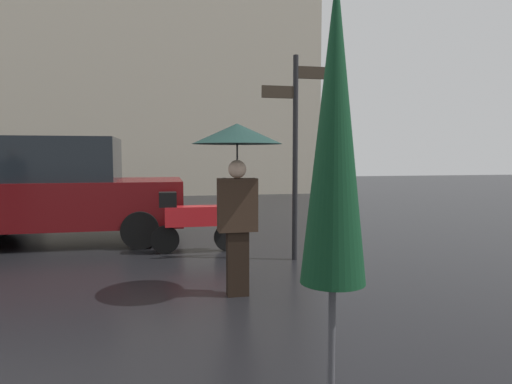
# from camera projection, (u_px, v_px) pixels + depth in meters

# --- Properties ---
(folded_patio_umbrella_near) EXTENTS (0.40, 0.40, 2.47)m
(folded_patio_umbrella_near) POSITION_uv_depth(u_px,v_px,m) (334.00, 149.00, 2.13)
(folded_patio_umbrella_near) COLOR black
(folded_patio_umbrella_near) RESTS_ON ground
(pedestrian_with_umbrella) EXTENTS (1.01, 1.01, 1.96)m
(pedestrian_with_umbrella) POSITION_uv_depth(u_px,v_px,m) (237.00, 158.00, 5.03)
(pedestrian_with_umbrella) COLOR black
(pedestrian_with_umbrella) RESTS_ON ground
(parked_scooter) EXTENTS (1.49, 0.32, 1.23)m
(parked_scooter) POSITION_uv_depth(u_px,v_px,m) (194.00, 219.00, 7.40)
(parked_scooter) COLOR black
(parked_scooter) RESTS_ON ground
(parked_car_left) EXTENTS (4.25, 2.00, 1.93)m
(parked_car_left) POSITION_uv_depth(u_px,v_px,m) (61.00, 190.00, 8.22)
(parked_car_left) COLOR #590C0F
(parked_car_left) RESTS_ON ground
(street_signpost) EXTENTS (1.08, 0.08, 3.10)m
(street_signpost) POSITION_uv_depth(u_px,v_px,m) (296.00, 138.00, 6.77)
(street_signpost) COLOR black
(street_signpost) RESTS_ON ground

